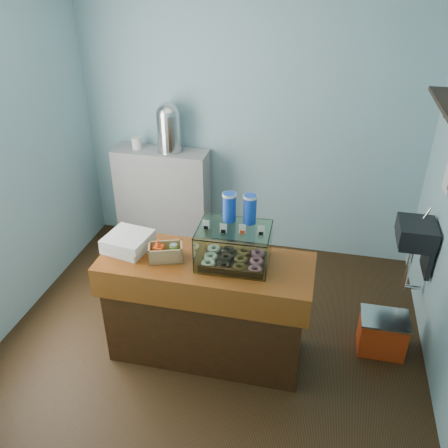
% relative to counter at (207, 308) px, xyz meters
% --- Properties ---
extents(ground, '(3.50, 3.50, 0.00)m').
position_rel_counter_xyz_m(ground, '(0.00, 0.25, -0.46)').
color(ground, black).
rests_on(ground, ground).
extents(room_shell, '(3.54, 3.04, 2.82)m').
position_rel_counter_xyz_m(room_shell, '(0.03, 0.26, 1.25)').
color(room_shell, '#84B5C1').
rests_on(room_shell, ground).
extents(counter, '(1.60, 0.60, 0.90)m').
position_rel_counter_xyz_m(counter, '(0.00, 0.00, 0.00)').
color(counter, '#3D1B0B').
rests_on(counter, ground).
extents(back_shelf, '(1.00, 0.32, 1.10)m').
position_rel_counter_xyz_m(back_shelf, '(-0.90, 1.57, 0.09)').
color(back_shelf, '#949597').
rests_on(back_shelf, ground).
extents(display_case, '(0.54, 0.40, 0.51)m').
position_rel_counter_xyz_m(display_case, '(0.21, 0.06, 0.61)').
color(display_case, '#371B10').
rests_on(display_case, counter).
extents(condiment_crate, '(0.28, 0.22, 0.17)m').
position_rel_counter_xyz_m(condiment_crate, '(-0.30, -0.04, 0.50)').
color(condiment_crate, '#A78653').
rests_on(condiment_crate, counter).
extents(pastry_boxes, '(0.37, 0.38, 0.13)m').
position_rel_counter_xyz_m(pastry_boxes, '(-0.62, 0.04, 0.50)').
color(pastry_boxes, silver).
rests_on(pastry_boxes, counter).
extents(coffee_urn, '(0.28, 0.28, 0.51)m').
position_rel_counter_xyz_m(coffee_urn, '(-0.79, 1.59, 0.91)').
color(coffee_urn, silver).
rests_on(coffee_urn, back_shelf).
extents(red_cooler, '(0.39, 0.30, 0.34)m').
position_rel_counter_xyz_m(red_cooler, '(1.40, 0.34, -0.29)').
color(red_cooler, red).
rests_on(red_cooler, ground).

